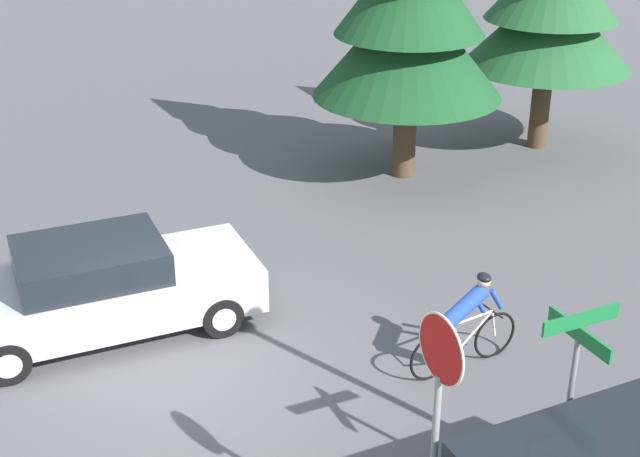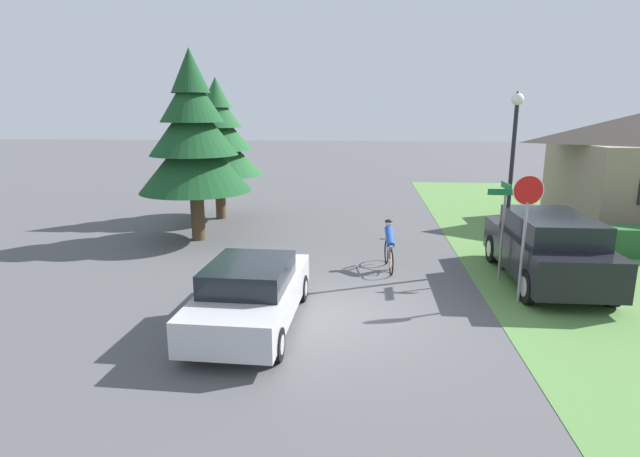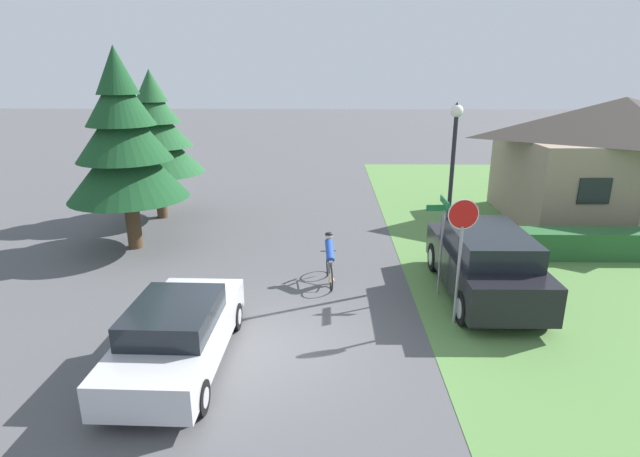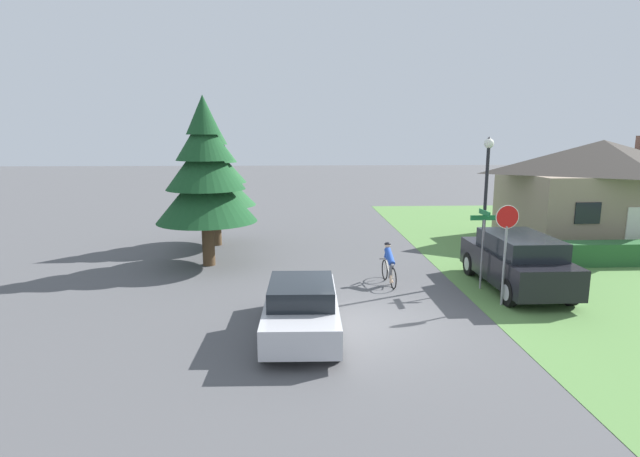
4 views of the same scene
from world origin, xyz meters
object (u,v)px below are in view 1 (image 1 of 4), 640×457
at_px(cyclist, 465,324).
at_px(stop_sign, 438,402).
at_px(sedan_left_lane, 103,288).
at_px(conifer_tall_near, 410,4).
at_px(street_name_sign, 572,382).

bearing_deg(cyclist, stop_sign, -133.38).
bearing_deg(stop_sign, sedan_left_lane, 15.48).
bearing_deg(conifer_tall_near, street_name_sign, -20.42).
distance_m(sedan_left_lane, street_name_sign, 6.94).
distance_m(cyclist, street_name_sign, 3.18).
distance_m(sedan_left_lane, cyclist, 5.17).
bearing_deg(street_name_sign, cyclist, 165.94).
bearing_deg(cyclist, conifer_tall_near, 61.94).
distance_m(street_name_sign, conifer_tall_near, 10.17).
relative_size(stop_sign, street_name_sign, 1.15).
xyz_separation_m(sedan_left_lane, street_name_sign, (5.90, 3.48, 1.11)).
bearing_deg(sedan_left_lane, stop_sign, -71.11).
bearing_deg(street_name_sign, sedan_left_lane, -149.44).
bearing_deg(conifer_tall_near, sedan_left_lane, -63.35).
relative_size(sedan_left_lane, street_name_sign, 1.69).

